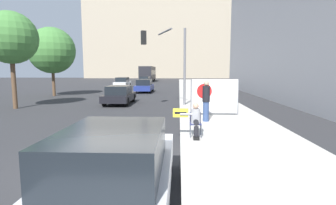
{
  "coord_description": "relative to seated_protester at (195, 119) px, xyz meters",
  "views": [
    {
      "loc": [
        1.6,
        -6.35,
        2.49
      ],
      "look_at": [
        1.08,
        6.25,
        0.93
      ],
      "focal_mm": 28.0,
      "sensor_mm": 36.0,
      "label": 1
    }
  ],
  "objects": [
    {
      "name": "protest_banner",
      "position": [
        1.26,
        4.55,
        0.34
      ],
      "size": [
        2.47,
        0.06,
        1.86
      ],
      "color": "slate",
      "rests_on": "sidewalk_curb"
    },
    {
      "name": "seated_protester",
      "position": [
        0.0,
        0.0,
        0.0
      ],
      "size": [
        1.0,
        0.77,
        1.2
      ],
      "rotation": [
        0.0,
        0.0,
        0.03
      ],
      "color": "#474C56",
      "rests_on": "sidewalk_curb"
    },
    {
      "name": "traffic_light_pole",
      "position": [
        -1.24,
        8.27,
        2.81
      ],
      "size": [
        2.88,
        2.65,
        5.07
      ],
      "color": "slate",
      "rests_on": "sidewalk_curb"
    },
    {
      "name": "street_tree_midblock",
      "position": [
        -12.66,
        15.79,
        3.53
      ],
      "size": [
        4.36,
        4.36,
        6.53
      ],
      "color": "brown",
      "rests_on": "ground_plane"
    },
    {
      "name": "city_bus_on_road",
      "position": [
        -7.48,
        49.12,
        1.08
      ],
      "size": [
        2.61,
        10.35,
        3.29
      ],
      "color": "#232328",
      "rests_on": "ground_plane"
    },
    {
      "name": "car_on_road_distant",
      "position": [
        -8.79,
        28.98,
        -0.08
      ],
      "size": [
        1.79,
        4.61,
        1.46
      ],
      "color": "white",
      "rests_on": "ground_plane"
    },
    {
      "name": "ground_plane",
      "position": [
        -2.17,
        -2.67,
        -0.81
      ],
      "size": [
        160.0,
        160.0,
        0.0
      ],
      "primitive_type": "plane",
      "color": "#303033"
    },
    {
      "name": "street_tree_near_curb",
      "position": [
        -11.21,
        7.45,
        3.7
      ],
      "size": [
        3.3,
        3.3,
        6.18
      ],
      "color": "brown",
      "rests_on": "ground_plane"
    },
    {
      "name": "building_backdrop_far",
      "position": [
        -4.17,
        77.59,
        14.9
      ],
      "size": [
        52.0,
        12.0,
        31.42
      ],
      "color": "tan",
      "rests_on": "ground_plane"
    },
    {
      "name": "car_on_road_nearest",
      "position": [
        -4.95,
        10.03,
        -0.12
      ],
      "size": [
        1.79,
        4.16,
        1.37
      ],
      "color": "black",
      "rests_on": "ground_plane"
    },
    {
      "name": "car_on_road_far_lane",
      "position": [
        -6.82,
        38.61,
        -0.12
      ],
      "size": [
        1.88,
        4.23,
        1.36
      ],
      "color": "silver",
      "rests_on": "ground_plane"
    },
    {
      "name": "parked_car_curbside",
      "position": [
        -1.66,
        -4.78,
        -0.05
      ],
      "size": [
        1.88,
        4.59,
        1.53
      ],
      "color": "silver",
      "rests_on": "ground_plane"
    },
    {
      "name": "jogger_on_sidewalk",
      "position": [
        0.67,
        2.85,
        0.31
      ],
      "size": [
        0.34,
        0.34,
        1.85
      ],
      "rotation": [
        0.0,
        0.0,
        2.57
      ],
      "color": "#334775",
      "rests_on": "sidewalk_curb"
    },
    {
      "name": "car_on_road_midblock",
      "position": [
        -4.46,
        20.36,
        -0.08
      ],
      "size": [
        1.76,
        4.41,
        1.46
      ],
      "color": "navy",
      "rests_on": "ground_plane"
    },
    {
      "name": "sidewalk_curb",
      "position": [
        1.61,
        12.33,
        -0.72
      ],
      "size": [
        4.25,
        90.0,
        0.17
      ],
      "primitive_type": "cube",
      "color": "beige",
      "rests_on": "ground_plane"
    }
  ]
}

